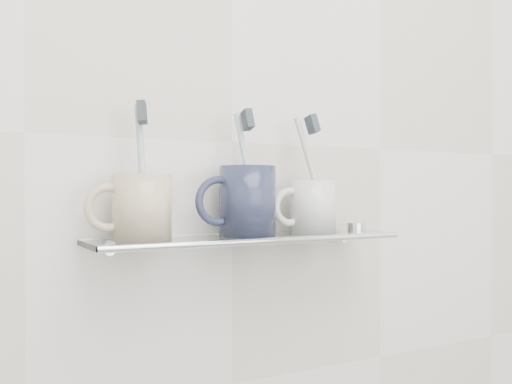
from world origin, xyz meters
TOP-DOWN VIEW (x-y plane):
  - wall_back at (0.00, 1.10)m, footprint 2.50×0.00m
  - shelf_glass at (0.00, 1.04)m, footprint 0.50×0.12m
  - shelf_rail at (0.00, 0.98)m, footprint 0.50×0.01m
  - bracket_left at (-0.21, 1.09)m, footprint 0.02×0.03m
  - bracket_right at (0.21, 1.09)m, footprint 0.02×0.03m
  - mug_left at (-0.17, 1.04)m, footprint 0.11×0.11m
  - mug_left_handle at (-0.22, 1.04)m, footprint 0.07×0.01m
  - toothbrush_left at (-0.17, 1.04)m, footprint 0.01×0.05m
  - bristles_left at (-0.17, 1.04)m, footprint 0.02×0.03m
  - mug_center at (-0.00, 1.04)m, footprint 0.11×0.11m
  - mug_center_handle at (-0.05, 1.04)m, footprint 0.08×0.01m
  - toothbrush_center at (-0.00, 1.04)m, footprint 0.03×0.06m
  - bristles_center at (-0.00, 1.04)m, footprint 0.02×0.03m
  - mug_right at (0.12, 1.04)m, footprint 0.10×0.10m
  - mug_right_handle at (0.08, 1.04)m, footprint 0.06×0.01m
  - toothbrush_right at (0.12, 1.04)m, footprint 0.05×0.05m
  - bristles_right at (0.12, 1.04)m, footprint 0.02×0.03m
  - chrome_cap at (0.21, 1.04)m, footprint 0.03×0.03m

SIDE VIEW (x-z plane):
  - bracket_left at x=-0.21m, z-range 1.08..1.09m
  - bracket_right at x=0.21m, z-range 1.08..1.09m
  - shelf_glass at x=0.00m, z-range 1.09..1.10m
  - shelf_rail at x=0.00m, z-range 1.09..1.10m
  - chrome_cap at x=0.21m, z-range 1.10..1.11m
  - mug_right at x=0.12m, z-range 1.10..1.19m
  - mug_right_handle at x=0.08m, z-range 1.11..1.18m
  - mug_left at x=-0.17m, z-range 1.10..1.19m
  - mug_left_handle at x=-0.22m, z-range 1.11..1.18m
  - mug_center at x=0.00m, z-range 1.10..1.21m
  - mug_center_handle at x=-0.05m, z-range 1.12..1.19m
  - toothbrush_left at x=-0.17m, z-range 1.11..1.30m
  - toothbrush_center at x=0.00m, z-range 1.11..1.29m
  - toothbrush_right at x=0.12m, z-range 1.11..1.29m
  - wall_back at x=0.00m, z-range 0.00..2.50m
  - bristles_left at x=-0.17m, z-range 1.26..1.30m
  - bristles_center at x=0.00m, z-range 1.26..1.30m
  - bristles_right at x=0.12m, z-range 1.26..1.30m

